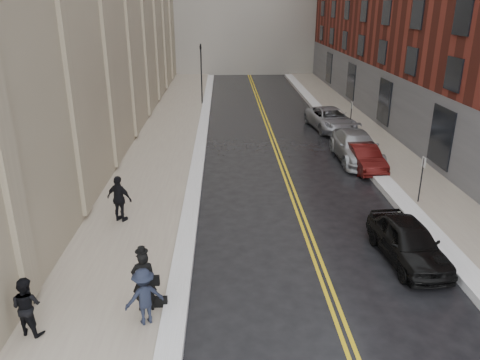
{
  "coord_description": "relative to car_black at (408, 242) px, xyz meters",
  "views": [
    {
      "loc": [
        -0.73,
        -10.86,
        8.48
      ],
      "look_at": [
        -0.09,
        7.17,
        1.6
      ],
      "focal_mm": 35.0,
      "sensor_mm": 36.0,
      "label": 1
    }
  ],
  "objects": [
    {
      "name": "sidewalk_left",
      "position": [
        -10.11,
        12.72,
        -0.65
      ],
      "size": [
        4.0,
        64.0,
        0.15
      ],
      "primitive_type": "cube",
      "color": "gray",
      "rests_on": "ground"
    },
    {
      "name": "car_silver_far",
      "position": [
        1.19,
        18.01,
        0.03
      ],
      "size": [
        3.16,
        5.66,
        1.5
      ],
      "primitive_type": "imported",
      "rotation": [
        0.0,
        0.0,
        0.13
      ],
      "color": "#9B9CA2",
      "rests_on": "ground"
    },
    {
      "name": "pedestrian_a",
      "position": [
        -11.6,
        -3.62,
        0.27
      ],
      "size": [
        0.98,
        0.87,
        1.68
      ],
      "primitive_type": "imported",
      "rotation": [
        0.0,
        0.0,
        2.81
      ],
      "color": "black",
      "rests_on": "sidewalk_left"
    },
    {
      "name": "snow_ridge_right",
      "position": [
        1.54,
        12.72,
        -0.57
      ],
      "size": [
        0.85,
        60.8,
        0.3
      ],
      "primitive_type": "cube",
      "color": "white",
      "rests_on": "ground"
    },
    {
      "name": "pedestrian_c",
      "position": [
        -10.55,
        3.23,
        0.39
      ],
      "size": [
        1.22,
        0.89,
        1.92
      ],
      "primitive_type": "imported",
      "rotation": [
        0.0,
        0.0,
        2.72
      ],
      "color": "black",
      "rests_on": "sidewalk_left"
    },
    {
      "name": "car_black",
      "position": [
        0.0,
        0.0,
        0.0
      ],
      "size": [
        2.03,
        4.36,
        1.45
      ],
      "primitive_type": "imported",
      "rotation": [
        0.0,
        0.0,
        0.08
      ],
      "color": "black",
      "rests_on": "ground"
    },
    {
      "name": "parking_sign_near",
      "position": [
        2.29,
        4.72,
        0.63
      ],
      "size": [
        0.06,
        0.35,
        2.23
      ],
      "color": "black",
      "rests_on": "ground"
    },
    {
      "name": "pedestrian_b",
      "position": [
        -8.56,
        -3.3,
        0.26
      ],
      "size": [
        1.24,
        1.02,
        1.67
      ],
      "primitive_type": "imported",
      "rotation": [
        0.0,
        0.0,
        3.58
      ],
      "color": "#191E2E",
      "rests_on": "sidewalk_left"
    },
    {
      "name": "parking_sign_far",
      "position": [
        2.29,
        16.72,
        0.63
      ],
      "size": [
        0.06,
        0.35,
        2.23
      ],
      "color": "black",
      "rests_on": "ground"
    },
    {
      "name": "snow_ridge_left",
      "position": [
        -7.81,
        12.72,
        -0.59
      ],
      "size": [
        0.7,
        60.8,
        0.26
      ],
      "primitive_type": "cube",
      "color": "white",
      "rests_on": "ground"
    },
    {
      "name": "lane_stripe_a",
      "position": [
        -3.23,
        12.72,
        -0.72
      ],
      "size": [
        0.12,
        64.0,
        0.01
      ],
      "primitive_type": "cube",
      "color": "gold",
      "rests_on": "ground"
    },
    {
      "name": "lane_stripe_b",
      "position": [
        -2.99,
        12.72,
        -0.72
      ],
      "size": [
        0.12,
        64.0,
        0.01
      ],
      "primitive_type": "cube",
      "color": "gold",
      "rests_on": "ground"
    },
    {
      "name": "ground",
      "position": [
        -5.61,
        -3.28,
        -0.72
      ],
      "size": [
        160.0,
        160.0,
        0.0
      ],
      "primitive_type": "plane",
      "color": "black",
      "rests_on": "ground"
    },
    {
      "name": "sidewalk_right",
      "position": [
        3.39,
        12.72,
        -0.65
      ],
      "size": [
        3.0,
        64.0,
        0.15
      ],
      "primitive_type": "cube",
      "color": "gray",
      "rests_on": "ground"
    },
    {
      "name": "pedestrian_main",
      "position": [
        -8.66,
        -2.7,
        0.37
      ],
      "size": [
        0.73,
        0.52,
        1.89
      ],
      "primitive_type": "imported",
      "rotation": [
        0.0,
        0.0,
        3.24
      ],
      "color": "black",
      "rests_on": "sidewalk_left"
    },
    {
      "name": "car_silver_near",
      "position": [
        1.16,
        11.05,
        0.07
      ],
      "size": [
        2.23,
        5.47,
        1.59
      ],
      "primitive_type": "imported",
      "rotation": [
        0.0,
        0.0,
        -0.0
      ],
      "color": "#96999D",
      "rests_on": "ground"
    },
    {
      "name": "car_maroon",
      "position": [
        1.19,
        9.58,
        -0.06
      ],
      "size": [
        1.64,
        4.09,
        1.32
      ],
      "primitive_type": "imported",
      "rotation": [
        0.0,
        0.0,
        0.06
      ],
      "color": "#3E0C0B",
      "rests_on": "ground"
    },
    {
      "name": "traffic_signal",
      "position": [
        -8.21,
        26.72,
        2.36
      ],
      "size": [
        0.18,
        0.15,
        5.2
      ],
      "color": "black",
      "rests_on": "ground"
    }
  ]
}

